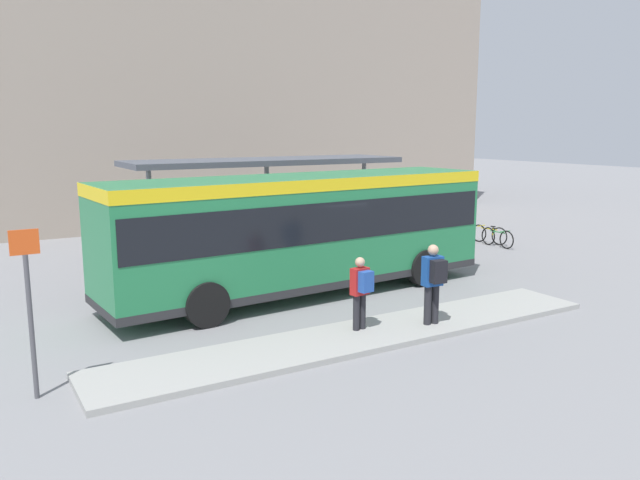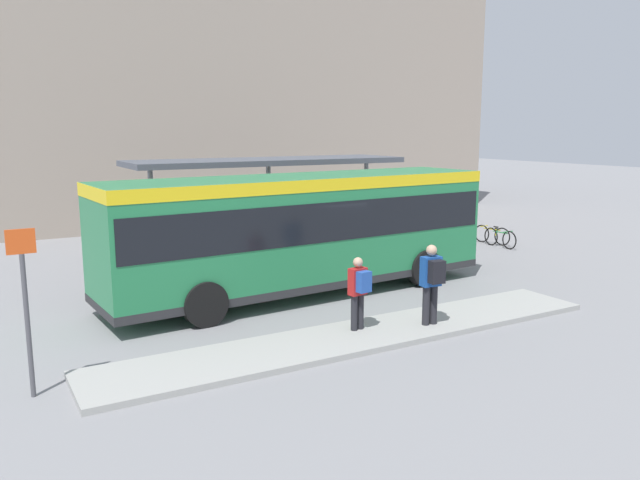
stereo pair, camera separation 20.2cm
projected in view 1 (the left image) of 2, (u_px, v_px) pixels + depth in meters
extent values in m
plane|color=gray|center=(303.00, 294.00, 16.65)|extent=(120.00, 120.00, 0.00)
cube|color=#9E9E99|center=(365.00, 335.00, 13.13)|extent=(11.54, 1.80, 0.12)
cube|color=#237A47|center=(303.00, 229.00, 16.34)|extent=(10.73, 3.08, 2.80)
cube|color=yellow|center=(302.00, 182.00, 16.12)|extent=(10.75, 3.10, 0.30)
cube|color=black|center=(303.00, 217.00, 16.28)|extent=(10.52, 3.10, 0.98)
cube|color=black|center=(446.00, 203.00, 19.21)|extent=(0.22, 2.22, 1.08)
cube|color=#28282B|center=(303.00, 278.00, 16.57)|extent=(10.74, 3.09, 0.20)
cylinder|color=black|center=(372.00, 254.00, 19.32)|extent=(1.05, 0.35, 1.04)
cylinder|color=black|center=(424.00, 268.00, 17.44)|extent=(1.05, 0.35, 1.04)
cylinder|color=black|center=(168.00, 283.00, 15.67)|extent=(1.05, 0.35, 1.04)
cylinder|color=black|center=(207.00, 304.00, 13.80)|extent=(1.05, 0.35, 1.04)
cylinder|color=#232328|center=(428.00, 305.00, 13.61)|extent=(0.16, 0.16, 0.87)
cylinder|color=#232328|center=(435.00, 304.00, 13.69)|extent=(0.16, 0.16, 0.87)
cube|color=#194799|center=(432.00, 271.00, 13.51)|extent=(0.46, 0.28, 0.65)
cube|color=black|center=(439.00, 272.00, 13.31)|extent=(0.35, 0.25, 0.49)
sphere|color=tan|center=(433.00, 250.00, 13.43)|extent=(0.23, 0.23, 0.23)
cylinder|color=#232328|center=(356.00, 313.00, 13.22)|extent=(0.14, 0.14, 0.77)
cylinder|color=#232328|center=(362.00, 311.00, 13.33)|extent=(0.14, 0.14, 0.77)
cube|color=#B21E1E|center=(360.00, 281.00, 13.16)|extent=(0.41, 0.26, 0.58)
cube|color=#234CA3|center=(366.00, 282.00, 13.00)|extent=(0.31, 0.22, 0.44)
sphere|color=tan|center=(360.00, 262.00, 13.09)|extent=(0.21, 0.21, 0.21)
torus|color=black|center=(507.00, 240.00, 22.87)|extent=(0.05, 0.68, 0.68)
torus|color=black|center=(488.00, 236.00, 23.66)|extent=(0.05, 0.68, 0.68)
cylinder|color=#287F3D|center=(498.00, 232.00, 23.22)|extent=(0.04, 0.72, 0.04)
cylinder|color=#287F3D|center=(494.00, 233.00, 23.38)|extent=(0.04, 0.04, 0.33)
cube|color=black|center=(494.00, 228.00, 23.35)|extent=(0.07, 0.18, 0.04)
cylinder|color=#287F3D|center=(505.00, 231.00, 22.90)|extent=(0.48, 0.04, 0.03)
torus|color=black|center=(479.00, 233.00, 24.30)|extent=(0.16, 0.69, 0.69)
torus|color=black|center=(499.00, 236.00, 23.60)|extent=(0.16, 0.69, 0.69)
cylinder|color=gold|center=(489.00, 229.00, 23.91)|extent=(0.16, 0.72, 0.04)
cylinder|color=gold|center=(493.00, 231.00, 23.80)|extent=(0.04, 0.04, 0.34)
cube|color=black|center=(493.00, 227.00, 23.77)|extent=(0.10, 0.19, 0.04)
cylinder|color=gold|center=(481.00, 226.00, 24.18)|extent=(0.48, 0.11, 0.03)
cube|color=#4C515B|center=(266.00, 161.00, 20.93)|extent=(9.38, 2.69, 0.18)
cylinder|color=gray|center=(151.00, 220.00, 19.22)|extent=(0.16, 0.16, 3.18)
cylinder|color=gray|center=(364.00, 204.00, 23.23)|extent=(0.16, 0.16, 3.18)
cylinder|color=gray|center=(267.00, 211.00, 21.23)|extent=(0.16, 0.16, 3.18)
cylinder|color=#4C4C51|center=(31.00, 328.00, 10.01)|extent=(0.08, 0.08, 2.40)
cube|color=#D84C19|center=(24.00, 242.00, 9.76)|extent=(0.44, 0.03, 0.40)
cube|color=gray|center=(217.00, 79.00, 33.77)|extent=(26.32, 12.33, 13.99)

